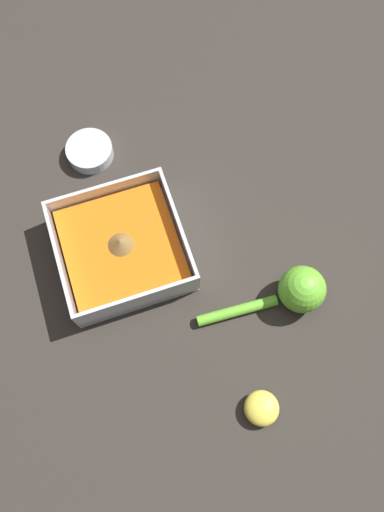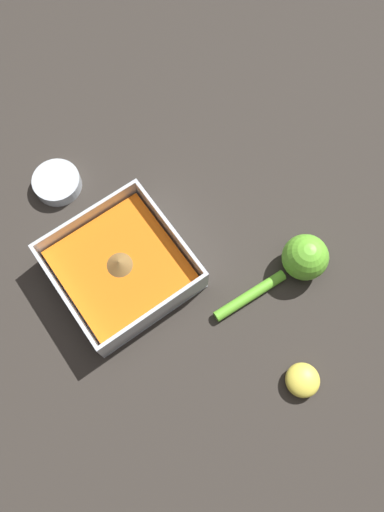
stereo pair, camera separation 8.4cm
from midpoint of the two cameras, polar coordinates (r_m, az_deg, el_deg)
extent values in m
plane|color=#332D28|center=(0.90, -9.97, 0.44)|extent=(4.00, 4.00, 0.00)
cube|color=silver|center=(0.88, -10.60, -2.24)|extent=(0.21, 0.21, 0.01)
cube|color=silver|center=(0.85, -16.83, -5.31)|extent=(0.21, 0.01, 0.06)
cube|color=silver|center=(0.86, -5.26, 2.27)|extent=(0.21, 0.01, 0.06)
cube|color=silver|center=(0.89, -14.46, 3.63)|extent=(0.01, 0.20, 0.06)
cube|color=silver|center=(0.82, -7.24, -7.12)|extent=(0.01, 0.20, 0.06)
cube|color=orange|center=(0.86, -10.86, -1.80)|extent=(0.19, 0.19, 0.04)
cone|color=brown|center=(0.84, -11.19, -1.22)|extent=(0.04, 0.04, 0.02)
cylinder|color=silver|center=(0.97, -17.59, 7.67)|extent=(0.09, 0.09, 0.03)
cylinder|color=brown|center=(0.97, -17.56, 7.62)|extent=(0.08, 0.08, 0.01)
sphere|color=#6BC633|center=(0.85, 10.10, -0.54)|extent=(0.08, 0.08, 0.08)
cylinder|color=#6BC633|center=(0.85, 3.86, -4.95)|extent=(0.03, 0.14, 0.02)
ellipsoid|color=#EFDB4C|center=(0.83, 9.66, -14.24)|extent=(0.06, 0.06, 0.03)
camera|label=1|loc=(0.04, 87.11, 8.04)|focal=35.00mm
camera|label=2|loc=(0.04, -92.89, -8.04)|focal=35.00mm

